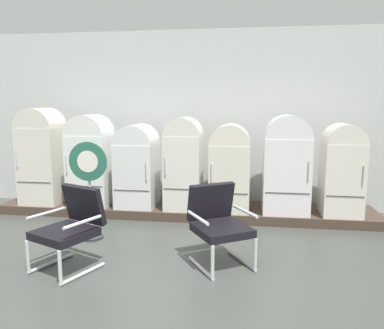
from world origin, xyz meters
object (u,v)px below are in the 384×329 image
(sign_stand, at_px, (89,189))
(refrigerator_6, at_px, (342,167))
(armchair_right, at_px, (218,221))
(refrigerator_2, at_px, (137,163))
(refrigerator_5, at_px, (286,162))
(refrigerator_1, at_px, (91,158))
(refrigerator_0, at_px, (42,153))
(refrigerator_3, at_px, (184,160))
(refrigerator_4, at_px, (230,165))
(armchair_left, at_px, (71,225))

(sign_stand, bearing_deg, refrigerator_6, 18.66)
(armchair_right, bearing_deg, sign_stand, 162.99)
(refrigerator_2, distance_m, sign_stand, 1.31)
(refrigerator_5, distance_m, armchair_right, 2.06)
(refrigerator_5, relative_size, refrigerator_6, 1.09)
(refrigerator_1, bearing_deg, refrigerator_6, -0.15)
(refrigerator_0, bearing_deg, sign_stand, -41.83)
(refrigerator_3, bearing_deg, refrigerator_4, 1.65)
(refrigerator_0, relative_size, refrigerator_5, 1.07)
(refrigerator_2, bearing_deg, armchair_right, -50.33)
(refrigerator_6, height_order, armchair_right, refrigerator_6)
(refrigerator_0, distance_m, armchair_right, 3.68)
(refrigerator_1, xyz_separation_m, refrigerator_3, (1.59, -0.01, -0.01))
(refrigerator_0, distance_m, refrigerator_6, 4.95)
(refrigerator_2, bearing_deg, refrigerator_0, -178.67)
(refrigerator_1, distance_m, armchair_left, 2.28)
(refrigerator_2, bearing_deg, refrigerator_6, -0.96)
(refrigerator_4, bearing_deg, sign_stand, -146.41)
(armchair_left, xyz_separation_m, armchair_right, (1.64, 0.37, 0.00))
(sign_stand, bearing_deg, armchair_left, -79.66)
(refrigerator_1, xyz_separation_m, armchair_left, (0.66, -2.14, -0.45))
(refrigerator_6, bearing_deg, armchair_right, -135.03)
(refrigerator_2, relative_size, sign_stand, 1.01)
(refrigerator_1, relative_size, refrigerator_4, 1.10)
(refrigerator_4, relative_size, refrigerator_5, 0.90)
(refrigerator_6, xyz_separation_m, armchair_left, (-3.41, -2.13, -0.39))
(refrigerator_2, xyz_separation_m, refrigerator_4, (1.55, -0.03, 0.01))
(armchair_left, bearing_deg, refrigerator_2, 86.42)
(refrigerator_3, xyz_separation_m, refrigerator_6, (2.47, -0.00, -0.05))
(refrigerator_6, bearing_deg, refrigerator_5, 178.81)
(refrigerator_0, bearing_deg, refrigerator_2, 1.33)
(armchair_right, bearing_deg, refrigerator_6, 44.97)
(refrigerator_1, height_order, refrigerator_2, refrigerator_1)
(armchair_right, bearing_deg, refrigerator_1, 142.40)
(refrigerator_0, bearing_deg, refrigerator_6, -0.18)
(refrigerator_3, height_order, refrigerator_6, refrigerator_3)
(refrigerator_4, height_order, refrigerator_6, refrigerator_6)
(armchair_right, bearing_deg, refrigerator_0, 150.78)
(refrigerator_0, xyz_separation_m, refrigerator_2, (1.67, 0.04, -0.15))
(refrigerator_1, bearing_deg, sign_stand, -68.09)
(refrigerator_4, height_order, armchair_left, refrigerator_4)
(refrigerator_5, bearing_deg, refrigerator_0, -179.98)
(refrigerator_4, bearing_deg, armchair_right, -91.40)
(refrigerator_2, xyz_separation_m, sign_stand, (-0.31, -1.26, -0.16))
(refrigerator_1, distance_m, refrigerator_6, 4.07)
(refrigerator_1, relative_size, refrigerator_5, 0.99)
(refrigerator_1, height_order, armchair_left, refrigerator_1)
(refrigerator_3, height_order, armchair_left, refrigerator_3)
(refrigerator_4, height_order, armchair_right, refrigerator_4)
(refrigerator_5, height_order, sign_stand, refrigerator_5)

